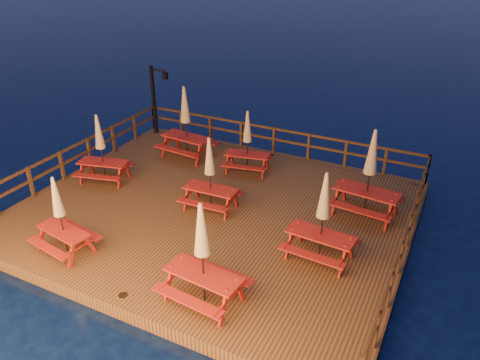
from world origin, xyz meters
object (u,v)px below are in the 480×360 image
at_px(lamp_post, 156,94).
at_px(picnic_table_0, 370,172).
at_px(picnic_table_1, 202,253).
at_px(picnic_table_2, 101,147).

height_order(lamp_post, picnic_table_0, lamp_post).
xyz_separation_m(picnic_table_0, picnic_table_1, (-2.52, -5.64, -0.08)).
bearing_deg(picnic_table_2, picnic_table_0, -2.57).
distance_m(lamp_post, picnic_table_2, 4.73).
distance_m(lamp_post, picnic_table_0, 10.18).
relative_size(picnic_table_0, picnic_table_2, 1.15).
bearing_deg(lamp_post, picnic_table_2, -78.79).
bearing_deg(lamp_post, picnic_table_0, -15.73).
xyz_separation_m(lamp_post, picnic_table_2, (0.91, -4.61, -0.50)).
bearing_deg(picnic_table_2, picnic_table_1, -45.16).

